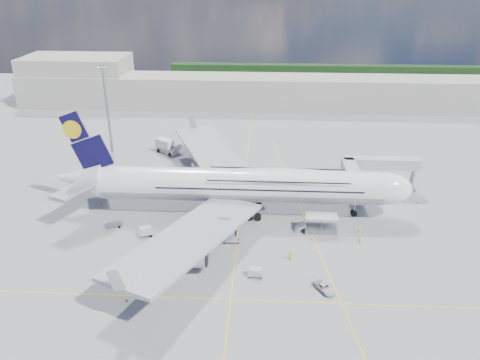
# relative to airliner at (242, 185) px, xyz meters

# --- Properties ---
(ground) EXTENTS (300.00, 300.00, 0.00)m
(ground) POSITION_rel_airliner_xyz_m (-0.26, -10.00, -6.87)
(ground) COLOR gray
(ground) RESTS_ON ground
(taxi_line_main) EXTENTS (0.25, 220.00, 0.01)m
(taxi_line_main) POSITION_rel_airliner_xyz_m (-0.26, -10.00, -6.86)
(taxi_line_main) COLOR yellow
(taxi_line_main) RESTS_ON ground
(taxi_line_cross) EXTENTS (120.00, 0.25, 0.01)m
(taxi_line_cross) POSITION_rel_airliner_xyz_m (-0.26, -30.00, -6.86)
(taxi_line_cross) COLOR yellow
(taxi_line_cross) RESTS_ON ground
(taxi_line_diag) EXTENTS (14.16, 99.06, 0.01)m
(taxi_line_diag) POSITION_rel_airliner_xyz_m (13.74, -0.00, -6.86)
(taxi_line_diag) COLOR yellow
(taxi_line_diag) RESTS_ON ground
(airliner) EXTENTS (77.26, 79.15, 23.71)m
(airliner) POSITION_rel_airliner_xyz_m (0.00, 0.00, 0.00)
(airliner) COLOR white
(airliner) RESTS_ON ground
(jet_bridge) EXTENTS (18.80, 12.10, 8.50)m
(jet_bridge) POSITION_rel_airliner_xyz_m (29.55, 10.94, -0.02)
(jet_bridge) COLOR #B7B7BC
(jet_bridge) RESTS_ON ground
(cargo_loader) EXTENTS (8.53, 3.20, 3.67)m
(cargo_loader) POSITION_rel_airliner_xyz_m (16.56, -7.11, -5.62)
(cargo_loader) COLOR silver
(cargo_loader) RESTS_ON ground
(light_mast) EXTENTS (3.00, 0.70, 25.50)m
(light_mast) POSITION_rel_airliner_xyz_m (-40.26, 35.00, 6.34)
(light_mast) COLOR gray
(light_mast) RESTS_ON ground
(terminal) EXTENTS (180.00, 16.00, 12.00)m
(terminal) POSITION_rel_airliner_xyz_m (-0.26, 85.00, -0.87)
(terminal) COLOR #B2AD9E
(terminal) RESTS_ON ground
(hangar) EXTENTS (40.00, 22.00, 18.00)m
(hangar) POSITION_rel_airliner_xyz_m (-70.26, 90.00, 2.13)
(hangar) COLOR #B2AD9E
(hangar) RESTS_ON ground
(tree_line) EXTENTS (160.00, 6.00, 8.00)m
(tree_line) POSITION_rel_airliner_xyz_m (39.74, 130.00, -2.87)
(tree_line) COLOR #193814
(tree_line) RESTS_ON ground
(dolly_row_a) EXTENTS (3.67, 2.46, 0.49)m
(dolly_row_a) POSITION_rel_airliner_xyz_m (-18.95, -21.95, -6.49)
(dolly_row_a) COLOR gray
(dolly_row_a) RESTS_ON ground
(dolly_row_b) EXTENTS (3.47, 2.69, 1.95)m
(dolly_row_b) POSITION_rel_airliner_xyz_m (-19.13, -10.84, -5.82)
(dolly_row_b) COLOR gray
(dolly_row_b) RESTS_ON ground
(dolly_row_c) EXTENTS (3.00, 2.16, 0.40)m
(dolly_row_c) POSITION_rel_airliner_xyz_m (-17.27, -17.24, -6.56)
(dolly_row_c) COLOR gray
(dolly_row_c) RESTS_ON ground
(dolly_back) EXTENTS (3.79, 2.98, 0.49)m
(dolly_back) POSITION_rel_airliner_xyz_m (-26.73, -7.61, -6.49)
(dolly_back) COLOR gray
(dolly_back) RESTS_ON ground
(dolly_nose_far) EXTENTS (2.73, 1.62, 1.66)m
(dolly_nose_far) POSITION_rel_airliner_xyz_m (3.63, -23.45, -5.98)
(dolly_nose_far) COLOR gray
(dolly_nose_far) RESTS_ON ground
(dolly_nose_near) EXTENTS (3.28, 1.77, 2.07)m
(dolly_nose_near) POSITION_rel_airliner_xyz_m (-1.48, -12.37, -5.76)
(dolly_nose_near) COLOR gray
(dolly_nose_near) RESTS_ON ground
(baggage_tug) EXTENTS (3.26, 2.19, 1.87)m
(baggage_tug) POSITION_rel_airliner_xyz_m (-12.20, -10.05, -6.04)
(baggage_tug) COLOR silver
(baggage_tug) RESTS_ON ground
(catering_truck_inner) EXTENTS (7.34, 4.26, 4.11)m
(catering_truck_inner) POSITION_rel_airliner_xyz_m (-10.61, 17.90, -4.93)
(catering_truck_inner) COLOR gray
(catering_truck_inner) RESTS_ON ground
(catering_truck_outer) EXTENTS (7.76, 6.05, 4.26)m
(catering_truck_outer) POSITION_rel_airliner_xyz_m (-23.73, 35.00, -4.89)
(catering_truck_outer) COLOR gray
(catering_truck_outer) RESTS_ON ground
(service_van) EXTENTS (3.85, 4.65, 1.18)m
(service_van) POSITION_rel_airliner_xyz_m (15.47, -26.70, -6.28)
(service_van) COLOR silver
(service_van) RESTS_ON ground
(crew_nose) EXTENTS (0.74, 0.59, 1.76)m
(crew_nose) POSITION_rel_airliner_xyz_m (24.60, -7.48, -5.99)
(crew_nose) COLOR #E0FE1A
(crew_nose) RESTS_ON ground
(crew_loader) EXTENTS (0.87, 0.92, 1.49)m
(crew_loader) POSITION_rel_airliner_xyz_m (24.02, -11.57, -6.12)
(crew_loader) COLOR #B2EC18
(crew_loader) RESTS_ON ground
(crew_wing) EXTENTS (0.88, 1.26, 1.98)m
(crew_wing) POSITION_rel_airliner_xyz_m (-8.30, -9.99, -5.88)
(crew_wing) COLOR #DAE918
(crew_wing) RESTS_ON ground
(crew_van) EXTENTS (0.75, 0.91, 1.61)m
(crew_van) POSITION_rel_airliner_xyz_m (10.01, -17.78, -6.06)
(crew_van) COLOR #C2E017
(crew_van) RESTS_ON ground
(crew_tug) EXTENTS (1.26, 0.78, 1.90)m
(crew_tug) POSITION_rel_airliner_xyz_m (-7.49, -12.27, -5.92)
(crew_tug) COLOR #D7FF1A
(crew_tug) RESTS_ON ground
(cone_nose) EXTENTS (0.41, 0.41, 0.52)m
(cone_nose) POSITION_rel_airliner_xyz_m (40.42, 6.79, -6.62)
(cone_nose) COLOR #E24C0B
(cone_nose) RESTS_ON ground
(cone_wing_left_inner) EXTENTS (0.45, 0.45, 0.58)m
(cone_wing_left_inner) POSITION_rel_airliner_xyz_m (-1.37, 18.86, -6.59)
(cone_wing_left_inner) COLOR #E24C0B
(cone_wing_left_inner) RESTS_ON ground
(cone_wing_left_outer) EXTENTS (0.40, 0.40, 0.51)m
(cone_wing_left_outer) POSITION_rel_airliner_xyz_m (-20.89, 17.83, -6.62)
(cone_wing_left_outer) COLOR #E24C0B
(cone_wing_left_outer) RESTS_ON ground
(cone_wing_right_inner) EXTENTS (0.47, 0.47, 0.60)m
(cone_wing_right_inner) POSITION_rel_airliner_xyz_m (-8.66, -13.46, -6.58)
(cone_wing_right_inner) COLOR #E24C0B
(cone_wing_right_inner) RESTS_ON ground
(cone_wing_right_outer) EXTENTS (0.45, 0.45, 0.58)m
(cone_wing_right_outer) POSITION_rel_airliner_xyz_m (-17.37, -31.38, -6.59)
(cone_wing_right_outer) COLOR #E24C0B
(cone_wing_right_outer) RESTS_ON ground
(cone_tail) EXTENTS (0.46, 0.46, 0.59)m
(cone_tail) POSITION_rel_airliner_xyz_m (-32.75, 2.12, -6.58)
(cone_tail) COLOR #E24C0B
(cone_tail) RESTS_ON ground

